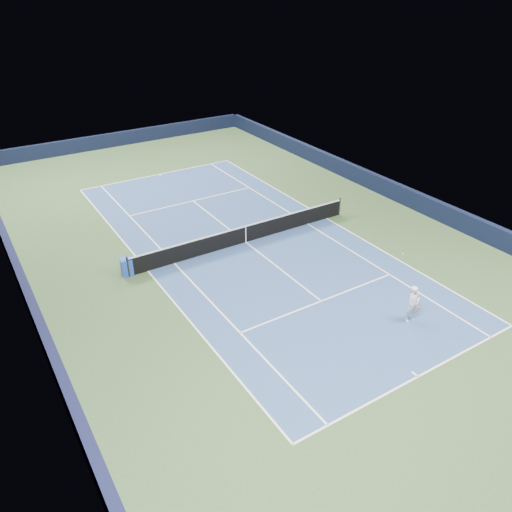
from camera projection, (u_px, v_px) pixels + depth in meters
ground at (246, 242)px, 26.44m from camera, size 40.00×40.00×0.00m
wall_far at (121, 139)px, 40.71m from camera, size 22.00×0.35×1.10m
wall_right at (394, 191)px, 31.15m from camera, size 0.35×40.00×1.10m
wall_left at (28, 295)px, 21.18m from camera, size 0.35×40.00×1.10m
court_surface at (246, 242)px, 26.44m from camera, size 10.97×23.77×0.01m
baseline_far at (159, 174)px, 35.16m from camera, size 10.97×0.08×0.00m
baseline_near at (418, 377)px, 17.71m from camera, size 10.97×0.08×0.00m
sideline_doubles_right at (326, 218)px, 28.96m from camera, size 0.08×23.77×0.00m
sideline_doubles_left at (148, 271)px, 23.91m from camera, size 0.08×23.77×0.00m
sideline_singles_right at (308, 224)px, 28.33m from camera, size 0.08×23.77×0.00m
sideline_singles_left at (174, 263)px, 24.54m from camera, size 0.08×23.77×0.00m
service_line_far at (193, 201)px, 31.13m from camera, size 8.23×0.08×0.00m
service_line_near at (321, 301)px, 21.74m from camera, size 8.23×0.08×0.00m
center_service_line at (246, 242)px, 26.44m from camera, size 0.08×12.80×0.00m
center_mark_far at (160, 175)px, 35.05m from camera, size 0.08×0.30×0.00m
center_mark_near at (415, 374)px, 17.82m from camera, size 0.08×0.30×0.00m
tennis_net at (246, 234)px, 26.19m from camera, size 12.90×0.10×1.07m
sponsor_cube at (127, 267)px, 23.44m from camera, size 0.62×0.55×0.86m
tennis_player at (413, 304)px, 20.15m from camera, size 0.77×1.24×2.68m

